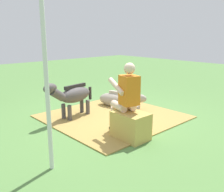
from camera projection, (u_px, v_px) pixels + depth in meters
The scene contains 7 objects.
ground_plane at pixel (112, 118), 5.71m from camera, with size 24.00×24.00×0.00m, color #568442.
hay_patch at pixel (113, 116), 5.77m from camera, with size 2.65×2.75×0.02m, color #AD8C47.
hay_bale at pixel (131, 126), 4.53m from camera, with size 0.63×0.45×0.49m, color tan.
person_seated at pixel (126, 96), 4.55m from camera, with size 0.71×0.53×1.37m.
pony_standing at pixel (72, 95), 5.58m from camera, with size 0.44×1.34×0.88m.
pony_lying at pixel (118, 100), 6.48m from camera, with size 1.35×0.65×0.42m.
tent_pole_left at pixel (47, 89), 3.30m from camera, with size 0.06×0.06×2.30m, color silver.
Camera 1 is at (-3.99, 3.67, 1.86)m, focal length 40.53 mm.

